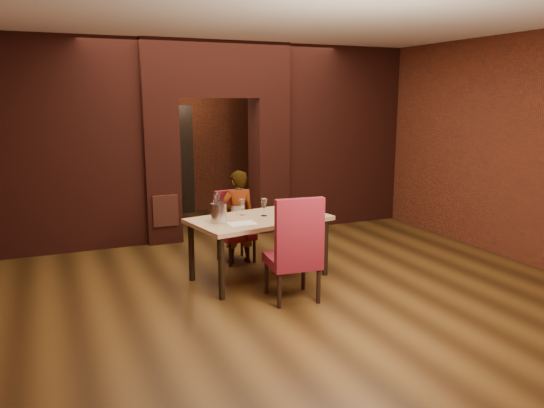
# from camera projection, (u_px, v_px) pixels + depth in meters

# --- Properties ---
(floor) EXTENTS (8.00, 8.00, 0.00)m
(floor) POSITION_uv_depth(u_px,v_px,m) (262.00, 268.00, 7.32)
(floor) COLOR #472C11
(floor) RESTS_ON ground
(ceiling) EXTENTS (7.00, 8.00, 0.04)m
(ceiling) POSITION_uv_depth(u_px,v_px,m) (261.00, 26.00, 6.69)
(ceiling) COLOR silver
(ceiling) RESTS_ON ground
(wall_back) EXTENTS (7.00, 0.04, 3.20)m
(wall_back) POSITION_uv_depth(u_px,v_px,m) (186.00, 134.00, 10.60)
(wall_back) COLOR maroon
(wall_back) RESTS_ON ground
(wall_front) EXTENTS (7.00, 0.04, 3.20)m
(wall_front) POSITION_uv_depth(u_px,v_px,m) (498.00, 210.00, 3.41)
(wall_front) COLOR maroon
(wall_front) RESTS_ON ground
(wall_right) EXTENTS (0.04, 8.00, 3.20)m
(wall_right) POSITION_uv_depth(u_px,v_px,m) (466.00, 143.00, 8.37)
(wall_right) COLOR maroon
(wall_right) RESTS_ON ground
(pillar_left) EXTENTS (0.55, 0.55, 2.30)m
(pillar_left) POSITION_uv_depth(u_px,v_px,m) (160.00, 171.00, 8.52)
(pillar_left) COLOR maroon
(pillar_left) RESTS_ON ground
(pillar_right) EXTENTS (0.55, 0.55, 2.30)m
(pillar_right) POSITION_uv_depth(u_px,v_px,m) (269.00, 165.00, 9.26)
(pillar_right) COLOR maroon
(pillar_right) RESTS_ON ground
(lintel) EXTENTS (2.45, 0.55, 0.90)m
(lintel) POSITION_uv_depth(u_px,v_px,m) (215.00, 70.00, 8.57)
(lintel) COLOR maroon
(lintel) RESTS_ON ground
(wing_wall_left) EXTENTS (2.28, 0.35, 3.20)m
(wing_wall_left) POSITION_uv_depth(u_px,v_px,m) (64.00, 146.00, 7.88)
(wing_wall_left) COLOR maroon
(wing_wall_left) RESTS_ON ground
(wing_wall_right) EXTENTS (2.28, 0.35, 3.20)m
(wing_wall_right) POSITION_uv_depth(u_px,v_px,m) (339.00, 137.00, 9.72)
(wing_wall_right) COLOR maroon
(wing_wall_right) RESTS_ON ground
(vent_panel) EXTENTS (0.40, 0.03, 0.50)m
(vent_panel) POSITION_uv_depth(u_px,v_px,m) (166.00, 211.00, 8.37)
(vent_panel) COLOR #A64730
(vent_panel) RESTS_ON ground
(rear_door) EXTENTS (0.90, 0.08, 2.10)m
(rear_door) POSITION_uv_depth(u_px,v_px,m) (168.00, 162.00, 10.50)
(rear_door) COLOR black
(rear_door) RESTS_ON ground
(rear_door_frame) EXTENTS (1.02, 0.04, 2.22)m
(rear_door_frame) POSITION_uv_depth(u_px,v_px,m) (168.00, 162.00, 10.46)
(rear_door_frame) COLOR black
(rear_door_frame) RESTS_ON ground
(dining_table) EXTENTS (1.87, 1.27, 0.81)m
(dining_table) POSITION_uv_depth(u_px,v_px,m) (259.00, 248.00, 6.85)
(dining_table) COLOR tan
(dining_table) RESTS_ON ground
(chair_far) EXTENTS (0.51, 0.51, 1.01)m
(chair_far) POSITION_uv_depth(u_px,v_px,m) (236.00, 227.00, 7.53)
(chair_far) COLOR maroon
(chair_far) RESTS_ON ground
(chair_near) EXTENTS (0.61, 0.61, 1.23)m
(chair_near) POSITION_uv_depth(u_px,v_px,m) (292.00, 247.00, 6.10)
(chair_near) COLOR maroon
(chair_near) RESTS_ON ground
(person_seated) EXTENTS (0.49, 0.33, 1.33)m
(person_seated) POSITION_uv_depth(u_px,v_px,m) (238.00, 217.00, 7.43)
(person_seated) COLOR silver
(person_seated) RESTS_ON ground
(wine_glass_a) EXTENTS (0.09, 0.09, 0.21)m
(wine_glass_a) POSITION_uv_depth(u_px,v_px,m) (242.00, 207.00, 6.85)
(wine_glass_a) COLOR white
(wine_glass_a) RESTS_ON dining_table
(wine_glass_b) EXTENTS (0.09, 0.09, 0.23)m
(wine_glass_b) POSITION_uv_depth(u_px,v_px,m) (264.00, 207.00, 6.82)
(wine_glass_b) COLOR silver
(wine_glass_b) RESTS_ON dining_table
(wine_glass_c) EXTENTS (0.08, 0.08, 0.19)m
(wine_glass_c) POSITION_uv_depth(u_px,v_px,m) (284.00, 209.00, 6.81)
(wine_glass_c) COLOR white
(wine_glass_c) RESTS_ON dining_table
(tasting_sheet) EXTENTS (0.34, 0.25, 0.00)m
(tasting_sheet) POSITION_uv_depth(u_px,v_px,m) (242.00, 224.00, 6.42)
(tasting_sheet) COLOR silver
(tasting_sheet) RESTS_ON dining_table
(wine_bucket) EXTENTS (0.20, 0.20, 0.24)m
(wine_bucket) POSITION_uv_depth(u_px,v_px,m) (219.00, 213.00, 6.47)
(wine_bucket) COLOR #AEAFB5
(wine_bucket) RESTS_ON dining_table
(water_bottle) EXTENTS (0.08, 0.08, 0.34)m
(water_bottle) POSITION_uv_depth(u_px,v_px,m) (217.00, 206.00, 6.63)
(water_bottle) COLOR white
(water_bottle) RESTS_ON dining_table
(potted_plant) EXTENTS (0.43, 0.38, 0.45)m
(potted_plant) POSITION_uv_depth(u_px,v_px,m) (288.00, 240.00, 7.93)
(potted_plant) COLOR #24641C
(potted_plant) RESTS_ON ground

